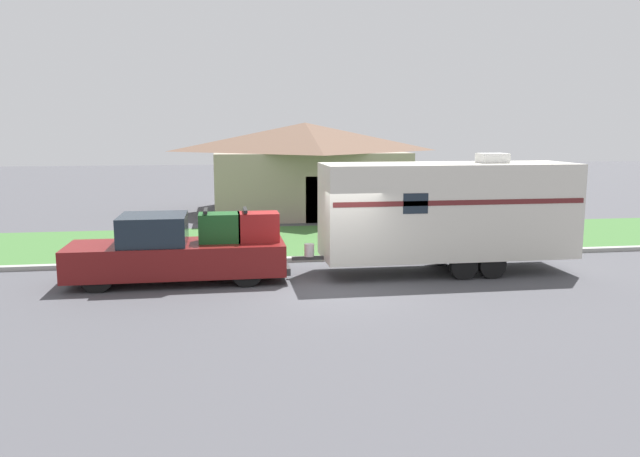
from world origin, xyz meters
TOP-DOWN VIEW (x-y plane):
  - ground_plane at (0.00, 0.00)m, footprint 120.00×120.00m
  - curb_strip at (0.00, 3.75)m, footprint 80.00×0.30m
  - lawn_strip at (0.00, 7.40)m, footprint 80.00×7.00m
  - house_across_street at (1.20, 15.82)m, footprint 9.82×8.54m
  - pickup_truck at (-4.19, 1.58)m, footprint 5.99×1.99m
  - travel_trailer at (3.52, 1.58)m, footprint 8.27×2.23m
  - mailbox at (-4.81, 4.40)m, footprint 0.48×0.20m

SIDE VIEW (x-z plane):
  - ground_plane at x=0.00m, z-range 0.00..0.00m
  - lawn_strip at x=0.00m, z-range 0.00..0.03m
  - curb_strip at x=0.00m, z-range 0.00..0.14m
  - pickup_truck at x=-4.19m, z-range -0.13..1.89m
  - mailbox at x=-4.81m, z-range 0.37..1.74m
  - travel_trailer at x=3.52m, z-range 0.10..3.60m
  - house_across_street at x=1.20m, z-range 0.08..4.60m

